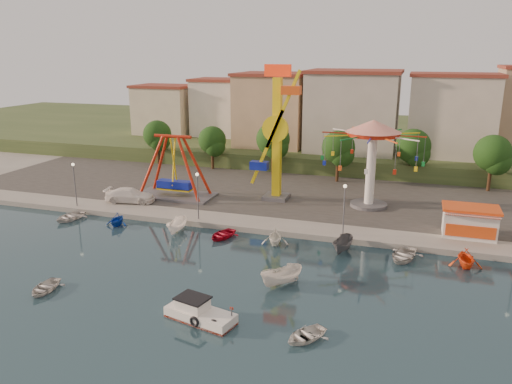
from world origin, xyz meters
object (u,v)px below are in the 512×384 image
at_px(wave_swinger, 372,144).
at_px(rowboat_a, 44,287).
at_px(pirate_ship_ride, 174,168).
at_px(kamikaze_tower, 278,137).
at_px(skiff, 282,277).
at_px(cabin_motorboat, 199,314).
at_px(van, 130,195).

xyz_separation_m(wave_swinger, rowboat_a, (-22.57, -29.28, -7.86)).
xyz_separation_m(pirate_ship_ride, wave_swinger, (24.00, 3.42, 3.80)).
relative_size(kamikaze_tower, skiff, 4.04).
bearing_deg(cabin_motorboat, wave_swinger, 86.60).
bearing_deg(wave_swinger, rowboat_a, -127.62).
relative_size(pirate_ship_ride, skiff, 2.45).
relative_size(rowboat_a, van, 0.54).
relative_size(wave_swinger, skiff, 2.84).
distance_m(kamikaze_tower, wave_swinger, 11.22).
bearing_deg(pirate_ship_ride, rowboat_a, -86.83).
distance_m(pirate_ship_ride, cabin_motorboat, 30.40).
bearing_deg(rowboat_a, wave_swinger, 46.12).
height_order(kamikaze_tower, cabin_motorboat, kamikaze_tower).
bearing_deg(pirate_ship_ride, kamikaze_tower, 12.36).
bearing_deg(pirate_ship_ride, skiff, -44.69).
distance_m(rowboat_a, skiff, 19.08).
xyz_separation_m(rowboat_a, van, (-5.59, 21.95, 1.14)).
distance_m(kamikaze_tower, cabin_motorboat, 30.12).
distance_m(wave_swinger, skiff, 24.13).
height_order(pirate_ship_ride, skiff, pirate_ship_ride).
relative_size(kamikaze_tower, van, 2.73).
height_order(kamikaze_tower, van, kamikaze_tower).
height_order(cabin_motorboat, van, van).
bearing_deg(cabin_motorboat, skiff, 72.74).
height_order(rowboat_a, van, van).
distance_m(rowboat_a, van, 22.68).
relative_size(kamikaze_tower, rowboat_a, 5.08).
relative_size(pirate_ship_ride, cabin_motorboat, 1.82).
distance_m(wave_swinger, van, 29.86).
relative_size(rowboat_a, skiff, 0.80).
relative_size(cabin_motorboat, rowboat_a, 1.69).
relative_size(pirate_ship_ride, van, 1.66).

